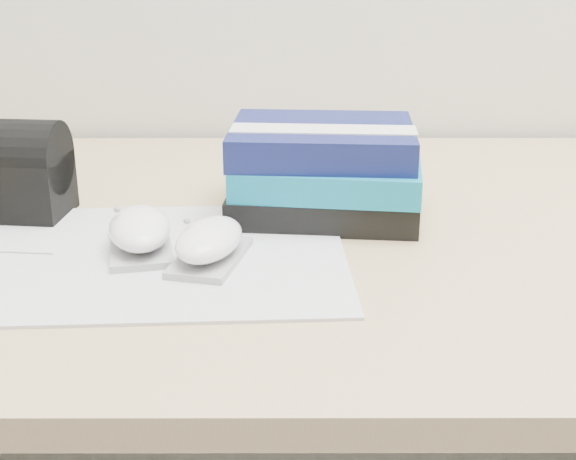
{
  "coord_description": "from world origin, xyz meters",
  "views": [
    {
      "loc": [
        -0.1,
        0.69,
        1.06
      ],
      "look_at": [
        -0.1,
        1.45,
        0.77
      ],
      "focal_mm": 50.0,
      "sensor_mm": 36.0,
      "label": 1
    }
  ],
  "objects_px": {
    "mouse_front": "(209,243)",
    "pouch": "(10,170)",
    "mouse_rear": "(140,231)",
    "desk": "(363,368)",
    "book_stack": "(325,171)"
  },
  "relations": [
    {
      "from": "mouse_front",
      "to": "book_stack",
      "type": "xyz_separation_m",
      "value": [
        0.12,
        0.16,
        0.03
      ]
    },
    {
      "from": "desk",
      "to": "pouch",
      "type": "relative_size",
      "value": 11.79
    },
    {
      "from": "pouch",
      "to": "mouse_rear",
      "type": "bearing_deg",
      "value": -34.63
    },
    {
      "from": "desk",
      "to": "book_stack",
      "type": "xyz_separation_m",
      "value": [
        -0.06,
        -0.03,
        0.29
      ]
    },
    {
      "from": "mouse_front",
      "to": "pouch",
      "type": "distance_m",
      "value": 0.29
    },
    {
      "from": "mouse_rear",
      "to": "pouch",
      "type": "height_order",
      "value": "pouch"
    },
    {
      "from": "book_stack",
      "to": "pouch",
      "type": "bearing_deg",
      "value": -178.48
    },
    {
      "from": "mouse_rear",
      "to": "book_stack",
      "type": "height_order",
      "value": "book_stack"
    },
    {
      "from": "desk",
      "to": "pouch",
      "type": "bearing_deg",
      "value": -175.13
    },
    {
      "from": "mouse_rear",
      "to": "mouse_front",
      "type": "bearing_deg",
      "value": -21.37
    },
    {
      "from": "mouse_rear",
      "to": "mouse_front",
      "type": "distance_m",
      "value": 0.08
    },
    {
      "from": "mouse_rear",
      "to": "pouch",
      "type": "bearing_deg",
      "value": 145.37
    },
    {
      "from": "mouse_front",
      "to": "pouch",
      "type": "relative_size",
      "value": 0.91
    },
    {
      "from": "mouse_front",
      "to": "desk",
      "type": "bearing_deg",
      "value": 45.4
    },
    {
      "from": "mouse_rear",
      "to": "pouch",
      "type": "xyz_separation_m",
      "value": [
        -0.17,
        0.12,
        0.03
      ]
    }
  ]
}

